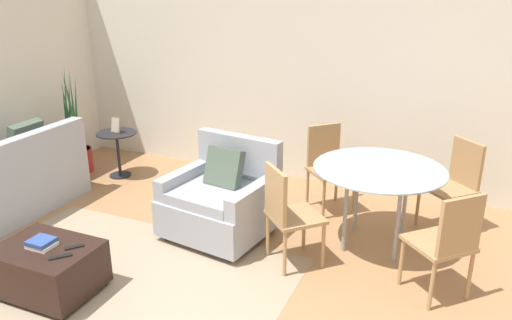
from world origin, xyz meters
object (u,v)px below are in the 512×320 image
armchair (221,200)px  tv_remote_primary (74,247)px  book_stack (42,243)px  dining_chair_far_left (328,162)px  potted_plant (75,150)px  tv_remote_secondary (60,256)px  dining_chair_far_right (456,180)px  dining_chair_near_left (286,210)px  side_table (118,145)px  ottoman (48,267)px  dining_table (379,176)px  picture_frame (116,125)px  dining_chair_near_right (448,239)px

armchair → tv_remote_primary: size_ratio=7.46×
tv_remote_primary → book_stack: bearing=-159.1°
dining_chair_far_left → potted_plant: bearing=-175.5°
tv_remote_secondary → dining_chair_far_right: 3.62m
armchair → dining_chair_near_left: 0.83m
side_table → dining_chair_near_left: (2.63, -1.12, 0.11)m
book_stack → dining_chair_near_left: dining_chair_near_left is taller
side_table → dining_chair_far_right: dining_chair_far_right is taller
tv_remote_primary → dining_chair_near_left: 1.71m
ottoman → book_stack: bearing=-162.0°
dining_table → dining_chair_near_left: (-0.64, -0.64, -0.17)m
dining_chair_near_left → picture_frame: bearing=156.9°
dining_chair_near_right → dining_chair_far_right: bearing=90.0°
picture_frame → dining_chair_near_left: 2.86m
picture_frame → dining_chair_near_right: (3.91, -1.12, -0.15)m
tv_remote_secondary → dining_chair_far_left: (1.34, 2.48, 0.11)m
armchair → dining_chair_near_left: size_ratio=1.15×
ottoman → side_table: bearing=115.4°
potted_plant → book_stack: bearing=-52.7°
picture_frame → dining_chair_far_right: dining_chair_far_right is taller
dining_chair_near_right → potted_plant: bearing=167.2°
dining_chair_near_right → dining_table: bearing=135.0°
tv_remote_primary → dining_chair_near_right: 2.84m
tv_remote_secondary → picture_frame: picture_frame is taller
dining_table → dining_chair_near_right: 0.92m
potted_plant → dining_chair_near_left: bearing=-17.6°
potted_plant → side_table: potted_plant is taller
tv_remote_secondary → book_stack: bearing=165.8°
picture_frame → dining_chair_far_right: (3.91, 0.16, -0.15)m
tv_remote_primary → dining_chair_far_left: size_ratio=0.15×
book_stack → potted_plant: potted_plant is taller
armchair → side_table: (-1.87, 0.84, 0.05)m
armchair → tv_remote_secondary: bearing=-111.5°
side_table → dining_chair_near_right: bearing=-16.0°
tv_remote_primary → tv_remote_secondary: same height
side_table → dining_chair_near_left: 2.86m
dining_chair_near_left → dining_chair_far_right: same height
picture_frame → dining_chair_far_left: size_ratio=0.21×
potted_plant → dining_chair_far_left: bearing=4.5°
potted_plant → picture_frame: potted_plant is taller
picture_frame → book_stack: bearing=-65.2°
dining_chair_near_left → side_table: bearing=156.9°
tv_remote_secondary → dining_chair_far_right: dining_chair_far_right is taller
dining_chair_near_right → armchair: bearing=172.2°
book_stack → armchair: bearing=59.8°
armchair → potted_plant: bearing=163.2°
tv_remote_secondary → dining_table: 2.72m
potted_plant → dining_chair_near_left: (3.24, -1.03, 0.22)m
ottoman → book_stack: 0.21m
picture_frame → dining_chair_near_right: 4.07m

